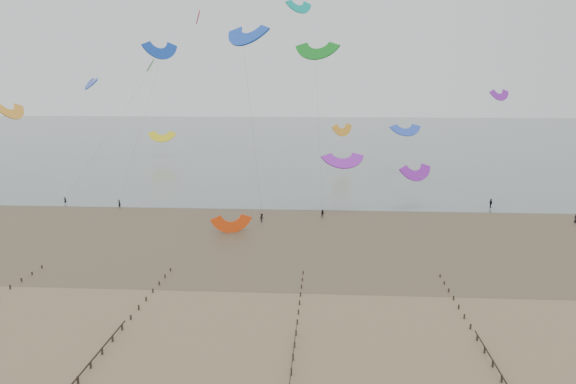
% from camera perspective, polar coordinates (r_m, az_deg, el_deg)
% --- Properties ---
extents(ground, '(500.00, 500.00, 0.00)m').
position_cam_1_polar(ground, '(64.74, -2.49, -11.80)').
color(ground, brown).
rests_on(ground, ground).
extents(sea_and_shore, '(500.00, 665.00, 0.03)m').
position_cam_1_polar(sea_and_shore, '(97.58, -2.68, -3.84)').
color(sea_and_shore, '#475654').
rests_on(sea_and_shore, ground).
extents(kitesurfer_lead, '(0.76, 0.65, 1.75)m').
position_cam_1_polar(kitesurfer_lead, '(118.79, -16.75, -1.16)').
color(kitesurfer_lead, black).
rests_on(kitesurfer_lead, ground).
extents(kitesurfers, '(126.55, 18.05, 1.90)m').
position_cam_1_polar(kitesurfers, '(113.92, 17.31, -1.72)').
color(kitesurfers, black).
rests_on(kitesurfers, ground).
extents(grounded_kite, '(7.05, 6.26, 3.22)m').
position_cam_1_polar(grounded_kite, '(96.19, -5.76, -4.12)').
color(grounded_kite, '#ED430F').
rests_on(grounded_kite, ground).
extents(kites_airborne, '(215.26, 108.24, 44.52)m').
position_cam_1_polar(kites_airborne, '(152.51, -4.86, 9.21)').
color(kites_airborne, purple).
rests_on(kites_airborne, ground).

